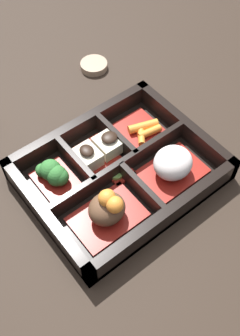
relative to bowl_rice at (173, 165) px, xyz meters
The scene contains 10 objects.
ground_plane 0.08m from the bowl_rice, 38.29° to the right, with size 3.00×3.00×0.00m, color black.
bento_base 0.08m from the bowl_rice, 38.29° to the right, with size 0.27×0.21×0.01m.
bento_rim 0.08m from the bowl_rice, 38.99° to the right, with size 0.27×0.21×0.04m.
bowl_rice is the anchor object (origin of this frame).
bowl_stew 0.12m from the bowl_rice, ahead, with size 0.10×0.07×0.06m.
bowl_carrots 0.09m from the bowl_rice, 100.58° to the right, with size 0.07×0.07×0.02m.
bowl_tofu 0.11m from the bowl_rice, 55.02° to the right, with size 0.08×0.07×0.04m.
bowl_greens 0.17m from the bowl_rice, 33.87° to the right, with size 0.05×0.07×0.04m.
bowl_pickles 0.08m from the bowl_rice, 36.11° to the right, with size 0.04×0.03×0.01m.
sauce_dish 0.27m from the bowl_rice, 101.76° to the right, with size 0.05×0.05×0.01m.
Camera 1 is at (0.20, 0.25, 0.48)m, focal length 42.00 mm.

